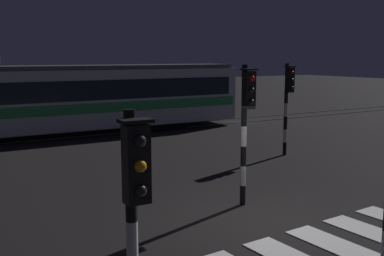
{
  "coord_description": "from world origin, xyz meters",
  "views": [
    {
      "loc": [
        -6.26,
        -7.75,
        3.67
      ],
      "look_at": [
        1.08,
        4.81,
        1.4
      ],
      "focal_mm": 43.16,
      "sensor_mm": 36.0,
      "label": 1
    }
  ],
  "objects_px": {
    "traffic_light_corner_far_right": "(288,95)",
    "tram": "(63,98)",
    "traffic_light_median_centre": "(246,114)",
    "traffic_light_corner_near_left": "(134,201)"
  },
  "relations": [
    {
      "from": "traffic_light_corner_far_right",
      "to": "tram",
      "type": "height_order",
      "value": "tram"
    },
    {
      "from": "traffic_light_corner_far_right",
      "to": "traffic_light_median_centre",
      "type": "distance_m",
      "value": 6.27
    },
    {
      "from": "traffic_light_corner_near_left",
      "to": "traffic_light_corner_far_right",
      "type": "bearing_deg",
      "value": 40.19
    },
    {
      "from": "traffic_light_corner_far_right",
      "to": "traffic_light_median_centre",
      "type": "bearing_deg",
      "value": -140.94
    },
    {
      "from": "traffic_light_corner_far_right",
      "to": "traffic_light_median_centre",
      "type": "xyz_separation_m",
      "value": [
        -4.87,
        -3.95,
        0.04
      ]
    },
    {
      "from": "tram",
      "to": "traffic_light_corner_near_left",
      "type": "bearing_deg",
      "value": -102.17
    },
    {
      "from": "traffic_light_corner_far_right",
      "to": "tram",
      "type": "relative_size",
      "value": 0.19
    },
    {
      "from": "traffic_light_corner_near_left",
      "to": "tram",
      "type": "distance_m",
      "value": 16.98
    },
    {
      "from": "traffic_light_corner_near_left",
      "to": "tram",
      "type": "height_order",
      "value": "tram"
    },
    {
      "from": "traffic_light_median_centre",
      "to": "traffic_light_corner_near_left",
      "type": "height_order",
      "value": "traffic_light_median_centre"
    }
  ]
}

